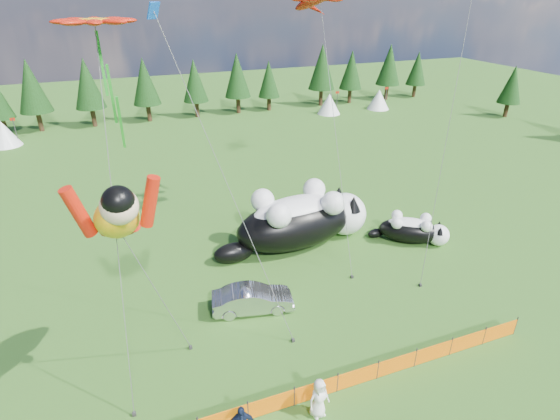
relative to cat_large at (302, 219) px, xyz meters
The scene contains 11 objects.
ground 10.20m from the cat_large, 116.68° to the right, with size 160.00×160.00×0.00m, color #0D370A.
safety_fence 12.84m from the cat_large, 110.63° to the right, with size 22.06×0.06×1.10m.
tree_line 36.39m from the cat_large, 97.11° to the left, with size 90.00×4.00×8.00m, color black, non-canonical shape.
festival_tents 31.73m from the cat_large, 78.17° to the left, with size 50.00×3.20×2.80m, color white, non-canonical shape.
cat_large is the anchor object (origin of this frame).
cat_small 7.68m from the cat_large, 18.70° to the right, with size 4.83×3.90×1.98m.
car 7.67m from the cat_large, 133.80° to the right, with size 1.52×4.36×1.44m, color silver.
spectator_e 13.57m from the cat_large, 110.49° to the right, with size 0.92×0.60×1.88m, color white.
superhero_kite 15.51m from the cat_large, 141.60° to the right, with size 4.92×5.28×10.70m.
flower_kite 17.98m from the cat_large, 146.43° to the right, with size 3.45×4.78×14.89m.
diamond_kite_a 15.28m from the cat_large, 149.87° to the right, with size 4.93×4.36×15.96m.
Camera 1 is at (-6.03, -14.60, 15.56)m, focal length 28.00 mm.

